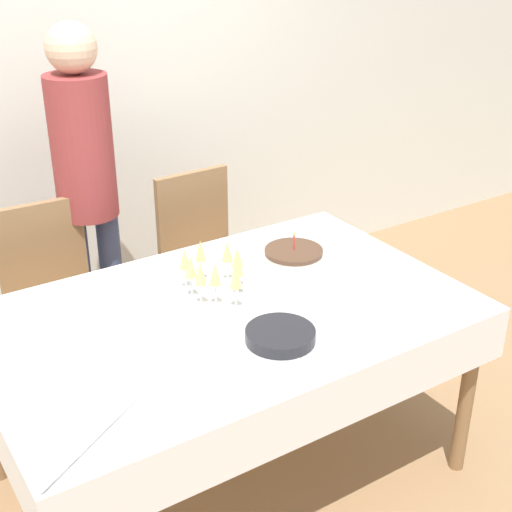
% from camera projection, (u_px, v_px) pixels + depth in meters
% --- Properties ---
extents(ground_plane, '(12.00, 12.00, 0.00)m').
position_uv_depth(ground_plane, '(230.00, 471.00, 2.97)').
color(ground_plane, '#93704C').
extents(wall_back, '(8.00, 0.05, 2.70)m').
position_uv_depth(wall_back, '(65.00, 78.00, 3.57)').
color(wall_back, silver).
rests_on(wall_back, ground_plane).
extents(dining_table, '(1.77, 1.13, 0.78)m').
position_uv_depth(dining_table, '(227.00, 333.00, 2.67)').
color(dining_table, white).
rests_on(dining_table, ground_plane).
extents(dining_chair_far_left, '(0.43, 0.43, 0.95)m').
position_uv_depth(dining_chair_far_left, '(54.00, 300.00, 3.22)').
color(dining_chair_far_left, olive).
rests_on(dining_chair_far_left, ground_plane).
extents(dining_chair_far_right, '(0.44, 0.44, 0.95)m').
position_uv_depth(dining_chair_far_right, '(205.00, 259.00, 3.60)').
color(dining_chair_far_right, olive).
rests_on(dining_chair_far_right, ground_plane).
extents(birthday_cake, '(0.24, 0.24, 0.17)m').
position_uv_depth(birthday_cake, '(293.00, 261.00, 2.88)').
color(birthday_cake, silver).
rests_on(birthday_cake, dining_table).
extents(champagne_tray, '(0.34, 0.34, 0.18)m').
position_uv_depth(champagne_tray, '(215.00, 275.00, 2.69)').
color(champagne_tray, silver).
rests_on(champagne_tray, dining_table).
extents(plate_stack_main, '(0.24, 0.24, 0.04)m').
position_uv_depth(plate_stack_main, '(280.00, 335.00, 2.43)').
color(plate_stack_main, black).
rests_on(plate_stack_main, dining_table).
extents(cake_knife, '(0.30, 0.06, 0.00)m').
position_uv_depth(cake_knife, '(331.00, 283.00, 2.81)').
color(cake_knife, silver).
rests_on(cake_knife, dining_table).
extents(fork_pile, '(0.18, 0.08, 0.02)m').
position_uv_depth(fork_pile, '(95.00, 364.00, 2.29)').
color(fork_pile, silver).
rests_on(fork_pile, dining_table).
extents(napkin_pile, '(0.15, 0.15, 0.01)m').
position_uv_depth(napkin_pile, '(82.00, 341.00, 2.42)').
color(napkin_pile, white).
rests_on(napkin_pile, dining_table).
extents(person_standing, '(0.28, 0.28, 1.69)m').
position_uv_depth(person_standing, '(85.00, 173.00, 3.25)').
color(person_standing, '#3F4C72').
rests_on(person_standing, ground_plane).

